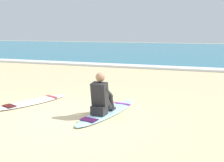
% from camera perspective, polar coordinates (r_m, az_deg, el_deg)
% --- Properties ---
extents(ground_plane, '(80.00, 80.00, 0.00)m').
position_cam_1_polar(ground_plane, '(6.32, -9.16, -7.71)').
color(ground_plane, '#CCB584').
extents(sea, '(80.00, 28.00, 0.10)m').
position_cam_1_polar(sea, '(28.24, 14.06, 6.12)').
color(sea, teal).
rests_on(sea, ground).
extents(breaking_foam, '(80.00, 0.90, 0.11)m').
position_cam_1_polar(breaking_foam, '(14.75, 8.28, 2.82)').
color(breaking_foam, white).
rests_on(breaking_foam, ground).
extents(surfboard_main, '(0.93, 2.61, 0.08)m').
position_cam_1_polar(surfboard_main, '(6.69, -0.76, -6.25)').
color(surfboard_main, '#9ED1E5').
rests_on(surfboard_main, ground).
extents(surfer_seated, '(0.39, 0.72, 0.95)m').
position_cam_1_polar(surfer_seated, '(6.35, -2.18, -3.41)').
color(surfer_seated, '#232326').
rests_on(surfer_seated, surfboard_main).
extents(surfboard_spare_near, '(1.24, 2.26, 0.08)m').
position_cam_1_polar(surfboard_spare_near, '(7.89, -15.76, -4.08)').
color(surfboard_spare_near, silver).
rests_on(surfboard_spare_near, ground).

